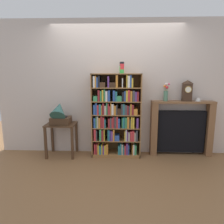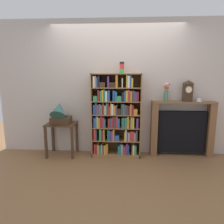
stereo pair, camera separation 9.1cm
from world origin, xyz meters
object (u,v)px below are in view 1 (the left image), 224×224
(cup_stack, at_px, (122,68))
(flower_vase, at_px, (166,93))
(mantel_clock, at_px, (187,91))
(teacup_with_saucer, at_px, (198,100))
(fireplace_mantel, at_px, (181,129))
(side_table_left, at_px, (61,132))
(bookshelf, at_px, (115,118))
(gramophone, at_px, (60,114))

(cup_stack, distance_m, flower_vase, 0.96)
(cup_stack, bearing_deg, mantel_clock, 2.51)
(flower_vase, height_order, teacup_with_saucer, flower_vase)
(fireplace_mantel, bearing_deg, teacup_with_saucer, -3.72)
(mantel_clock, relative_size, flower_vase, 1.14)
(side_table_left, distance_m, fireplace_mantel, 2.34)
(side_table_left, bearing_deg, bookshelf, 2.33)
(teacup_with_saucer, bearing_deg, fireplace_mantel, 176.28)
(mantel_clock, bearing_deg, gramophone, -175.63)
(mantel_clock, bearing_deg, cup_stack, -177.49)
(bookshelf, height_order, cup_stack, cup_stack)
(bookshelf, xyz_separation_m, fireplace_mantel, (1.29, 0.10, -0.23))
(cup_stack, bearing_deg, bookshelf, -167.67)
(cup_stack, distance_m, gramophone, 1.44)
(side_table_left, xyz_separation_m, teacup_with_saucer, (2.60, 0.12, 0.62))
(cup_stack, relative_size, fireplace_mantel, 0.17)
(mantel_clock, bearing_deg, bookshelf, -176.65)
(fireplace_mantel, distance_m, flower_vase, 0.78)
(gramophone, height_order, flower_vase, flower_vase)
(cup_stack, relative_size, flower_vase, 0.60)
(cup_stack, distance_m, mantel_clock, 1.30)
(bookshelf, distance_m, flower_vase, 1.07)
(side_table_left, xyz_separation_m, fireplace_mantel, (2.33, 0.14, 0.04))
(cup_stack, xyz_separation_m, mantel_clock, (1.23, 0.05, -0.42))
(mantel_clock, distance_m, flower_vase, 0.39)
(mantel_clock, xyz_separation_m, flower_vase, (-0.39, 0.01, -0.04))
(side_table_left, distance_m, teacup_with_saucer, 2.68)
(gramophone, xyz_separation_m, flower_vase, (2.00, 0.19, 0.39))
(side_table_left, bearing_deg, teacup_with_saucer, 2.72)
(mantel_clock, height_order, flower_vase, mantel_clock)
(fireplace_mantel, height_order, mantel_clock, mantel_clock)
(gramophone, distance_m, flower_vase, 2.05)
(cup_stack, relative_size, gramophone, 0.42)
(side_table_left, relative_size, flower_vase, 1.84)
(bookshelf, distance_m, mantel_clock, 1.44)
(cup_stack, bearing_deg, gramophone, -173.67)
(gramophone, xyz_separation_m, teacup_with_saucer, (2.60, 0.18, 0.25))
(side_table_left, height_order, fireplace_mantel, fireplace_mantel)
(fireplace_mantel, bearing_deg, cup_stack, -176.39)
(flower_vase, bearing_deg, teacup_with_saucer, -0.55)
(bookshelf, bearing_deg, side_table_left, -177.67)
(cup_stack, distance_m, fireplace_mantel, 1.66)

